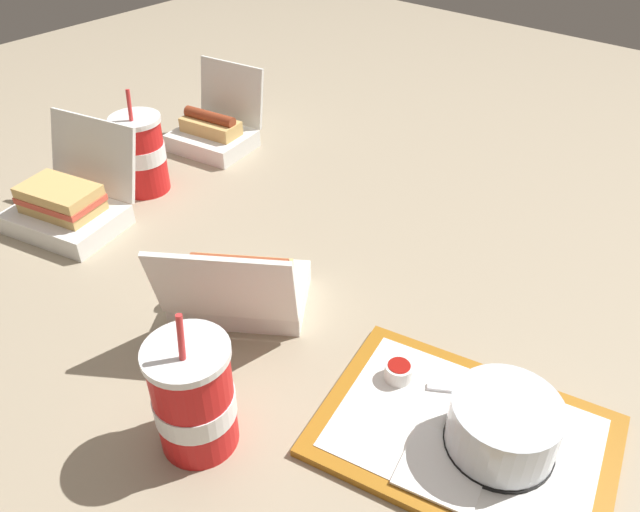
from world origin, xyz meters
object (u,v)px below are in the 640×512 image
(clamshell_hotdog_corner, at_px, (214,131))
(soda_cup_corner, at_px, (194,397))
(ketchup_cup, at_px, (399,371))
(clamshell_sandwich_left, at_px, (68,205))
(soda_cup_front, at_px, (141,154))
(cake_container, at_px, (503,427))
(food_tray, at_px, (464,436))
(plastic_fork, at_px, (468,390))
(clamshell_hotdog_right, at_px, (239,287))

(clamshell_hotdog_corner, bearing_deg, soda_cup_corner, -43.63)
(clamshell_hotdog_corner, bearing_deg, ketchup_cup, -24.21)
(clamshell_sandwich_left, bearing_deg, ketchup_cup, 5.53)
(clamshell_hotdog_corner, height_order, soda_cup_corner, soda_cup_corner)
(soda_cup_front, bearing_deg, cake_container, -8.03)
(food_tray, relative_size, clamshell_sandwich_left, 1.69)
(cake_container, relative_size, clamshell_sandwich_left, 0.57)
(food_tray, distance_m, plastic_fork, 0.07)
(plastic_fork, distance_m, clamshell_sandwich_left, 0.81)
(ketchup_cup, bearing_deg, soda_cup_front, 171.23)
(clamshell_hotdog_right, height_order, soda_cup_front, soda_cup_front)
(ketchup_cup, xyz_separation_m, soda_cup_front, (-0.72, 0.11, 0.06))
(clamshell_sandwich_left, bearing_deg, food_tray, 3.19)
(clamshell_hotdog_right, relative_size, soda_cup_front, 1.26)
(plastic_fork, relative_size, clamshell_hotdog_right, 0.39)
(clamshell_hotdog_right, relative_size, soda_cup_corner, 1.27)
(cake_container, xyz_separation_m, plastic_fork, (-0.07, 0.05, -0.03))
(cake_container, distance_m, plastic_fork, 0.10)
(ketchup_cup, xyz_separation_m, clamshell_sandwich_left, (-0.71, -0.07, 0.02))
(ketchup_cup, height_order, soda_cup_front, soda_cup_front)
(clamshell_hotdog_corner, bearing_deg, plastic_fork, -19.54)
(food_tray, xyz_separation_m, ketchup_cup, (-0.12, 0.02, 0.02))
(food_tray, relative_size, ketchup_cup, 10.37)
(plastic_fork, bearing_deg, clamshell_hotdog_corner, 128.90)
(clamshell_sandwich_left, distance_m, soda_cup_corner, 0.60)
(ketchup_cup, relative_size, clamshell_hotdog_corner, 0.20)
(ketchup_cup, relative_size, soda_cup_front, 0.18)
(food_tray, bearing_deg, clamshell_sandwich_left, -176.81)
(food_tray, relative_size, soda_cup_front, 1.86)
(ketchup_cup, distance_m, clamshell_sandwich_left, 0.72)
(soda_cup_front, xyz_separation_m, soda_cup_corner, (0.57, -0.35, -0.00))
(clamshell_hotdog_corner, bearing_deg, clamshell_sandwich_left, -84.77)
(ketchup_cup, relative_size, soda_cup_corner, 0.18)
(food_tray, xyz_separation_m, clamshell_hotdog_corner, (-0.87, 0.36, 0.03))
(ketchup_cup, bearing_deg, clamshell_hotdog_corner, 155.79)
(soda_cup_front, distance_m, soda_cup_corner, 0.67)
(food_tray, relative_size, soda_cup_corner, 1.87)
(clamshell_hotdog_corner, bearing_deg, soda_cup_front, -81.30)
(ketchup_cup, xyz_separation_m, clamshell_hotdog_right, (-0.29, -0.03, 0.01))
(plastic_fork, bearing_deg, soda_cup_corner, -160.93)
(cake_container, bearing_deg, soda_cup_corner, -143.11)
(clamshell_hotdog_corner, distance_m, clamshell_sandwich_left, 0.41)
(clamshell_hotdog_right, height_order, soda_cup_corner, soda_cup_corner)
(clamshell_sandwich_left, relative_size, soda_cup_front, 1.10)
(food_tray, distance_m, ketchup_cup, 0.12)
(clamshell_sandwich_left, bearing_deg, clamshell_hotdog_right, 5.67)
(cake_container, distance_m, clamshell_hotdog_corner, 0.98)
(clamshell_hotdog_corner, height_order, soda_cup_front, soda_cup_front)
(plastic_fork, bearing_deg, clamshell_hotdog_right, 158.50)
(clamshell_hotdog_corner, xyz_separation_m, clamshell_sandwich_left, (0.04, -0.41, 0.00))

